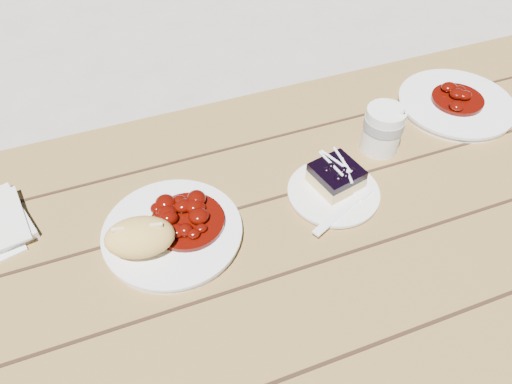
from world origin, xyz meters
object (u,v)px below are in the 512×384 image
object	(u,v)px
coffee_cup	(383,129)
bread_roll	(140,237)
picnic_table	(310,273)
dessert_plate	(333,193)
main_plate	(173,233)
blueberry_cake	(336,176)
second_plate	(456,104)

from	to	relation	value
coffee_cup	bread_roll	bearing A→B (deg)	-169.45
picnic_table	dessert_plate	distance (m)	0.18
picnic_table	dessert_plate	xyz separation A→B (m)	(0.06, 0.05, 0.17)
main_plate	dessert_plate	size ratio (longest dim) A/B	1.42
blueberry_cake	dessert_plate	bearing A→B (deg)	-136.02
second_plate	picnic_table	bearing A→B (deg)	-155.99
dessert_plate	second_plate	bearing A→B (deg)	20.81
main_plate	dessert_plate	xyz separation A→B (m)	(0.30, -0.01, -0.00)
main_plate	dessert_plate	bearing A→B (deg)	-2.18
dessert_plate	coffee_cup	distance (m)	0.18
picnic_table	dessert_plate	world-z (taller)	dessert_plate
blueberry_cake	bread_roll	bearing A→B (deg)	171.30
dessert_plate	second_plate	size ratio (longest dim) A/B	0.67
blueberry_cake	coffee_cup	bearing A→B (deg)	15.01
coffee_cup	picnic_table	bearing A→B (deg)	-146.32
blueberry_cake	second_plate	size ratio (longest dim) A/B	0.39
blueberry_cake	coffee_cup	size ratio (longest dim) A/B	0.99
dessert_plate	blueberry_cake	bearing A→B (deg)	56.31
main_plate	second_plate	xyz separation A→B (m)	(0.68, 0.13, 0.00)
picnic_table	bread_roll	bearing A→B (deg)	172.26
bread_roll	blueberry_cake	bearing A→B (deg)	3.63
bread_roll	second_plate	size ratio (longest dim) A/B	0.47
picnic_table	blueberry_cake	distance (m)	0.21
picnic_table	main_plate	bearing A→B (deg)	166.14
bread_roll	second_plate	world-z (taller)	bread_roll
main_plate	blueberry_cake	distance (m)	0.32
blueberry_cake	second_plate	xyz separation A→B (m)	(0.37, 0.13, -0.02)
dessert_plate	coffee_cup	world-z (taller)	coffee_cup
main_plate	coffee_cup	world-z (taller)	coffee_cup
main_plate	picnic_table	bearing A→B (deg)	-13.86
second_plate	main_plate	bearing A→B (deg)	-169.08
bread_roll	second_plate	bearing A→B (deg)	11.62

